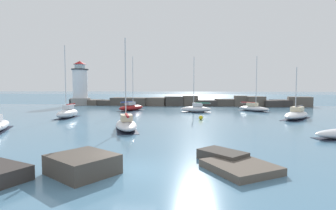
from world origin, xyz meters
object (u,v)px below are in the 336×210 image
object	(u,v)px
sailboat_moored_1	(296,114)
sailboat_moored_4	(196,109)
lighthouse	(80,87)
sailboat_moored_2	(68,113)
mooring_buoy_orange_near	(201,118)
sailboat_moored_7	(253,108)
sailboat_moored_0	(126,124)
sailboat_moored_6	(131,107)

from	to	relation	value
sailboat_moored_1	sailboat_moored_4	distance (m)	16.76
lighthouse	sailboat_moored_1	world-z (taller)	lighthouse
sailboat_moored_2	mooring_buoy_orange_near	bearing A→B (deg)	-0.98
sailboat_moored_4	mooring_buoy_orange_near	distance (m)	11.40
lighthouse	sailboat_moored_7	distance (m)	42.84
sailboat_moored_7	mooring_buoy_orange_near	size ratio (longest dim) A/B	13.23
lighthouse	sailboat_moored_0	world-z (taller)	lighthouse
mooring_buoy_orange_near	sailboat_moored_2	bearing A→B (deg)	179.02
sailboat_moored_4	sailboat_moored_7	bearing A→B (deg)	17.61
lighthouse	sailboat_moored_2	world-z (taller)	lighthouse
mooring_buoy_orange_near	sailboat_moored_0	bearing A→B (deg)	-129.72
sailboat_moored_1	sailboat_moored_2	xyz separation A→B (m)	(-33.28, -2.36, 0.13)
sailboat_moored_6	sailboat_moored_7	world-z (taller)	sailboat_moored_6
mooring_buoy_orange_near	sailboat_moored_6	bearing A→B (deg)	134.73
sailboat_moored_4	sailboat_moored_6	distance (m)	12.79
lighthouse	sailboat_moored_6	xyz separation A→B (m)	(17.05, -14.58, -4.12)
sailboat_moored_1	sailboat_moored_7	xyz separation A→B (m)	(-3.46, 12.13, -0.02)
sailboat_moored_0	sailboat_moored_2	distance (m)	15.31
lighthouse	sailboat_moored_6	world-z (taller)	lighthouse
sailboat_moored_4	sailboat_moored_7	world-z (taller)	sailboat_moored_7
sailboat_moored_6	sailboat_moored_1	bearing A→B (deg)	-21.70
sailboat_moored_0	sailboat_moored_1	distance (m)	24.92
sailboat_moored_7	mooring_buoy_orange_near	world-z (taller)	sailboat_moored_7
sailboat_moored_1	sailboat_moored_6	distance (m)	29.02
sailboat_moored_0	mooring_buoy_orange_near	size ratio (longest dim) A/B	12.40
sailboat_moored_1	sailboat_moored_4	xyz separation A→B (m)	(-14.34, 8.68, 0.03)
lighthouse	sailboat_moored_2	distance (m)	29.95
sailboat_moored_0	sailboat_moored_6	distance (m)	23.65
sailboat_moored_0	sailboat_moored_7	bearing A→B (deg)	53.34
sailboat_moored_0	sailboat_moored_2	bearing A→B (deg)	139.40
lighthouse	sailboat_moored_1	distance (m)	50.94
lighthouse	sailboat_moored_1	xyz separation A→B (m)	(44.01, -25.31, -4.16)
sailboat_moored_1	sailboat_moored_4	bearing A→B (deg)	148.81
sailboat_moored_2	lighthouse	bearing A→B (deg)	111.19
lighthouse	sailboat_moored_7	size ratio (longest dim) A/B	1.09
lighthouse	sailboat_moored_0	size ratio (longest dim) A/B	1.16
mooring_buoy_orange_near	lighthouse	bearing A→B (deg)	137.30
sailboat_moored_1	sailboat_moored_2	size ratio (longest dim) A/B	0.76
sailboat_moored_1	mooring_buoy_orange_near	xyz separation A→B (m)	(-13.66, -2.69, -0.33)
sailboat_moored_4	mooring_buoy_orange_near	size ratio (longest dim) A/B	12.86
sailboat_moored_2	sailboat_moored_1	bearing A→B (deg)	4.05
sailboat_moored_4	sailboat_moored_6	world-z (taller)	sailboat_moored_6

